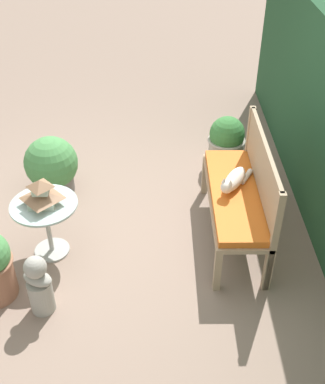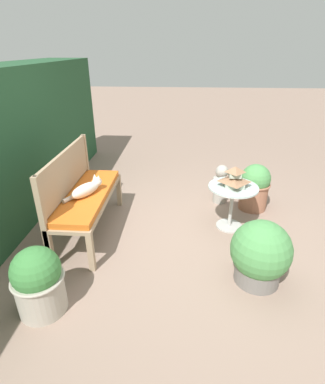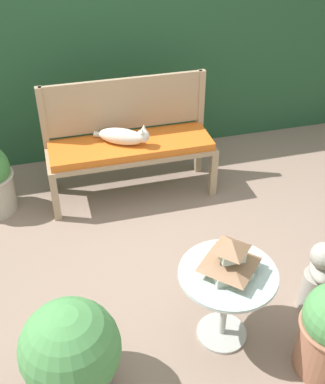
# 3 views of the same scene
# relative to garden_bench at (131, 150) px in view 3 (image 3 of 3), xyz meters

# --- Properties ---
(ground) EXTENTS (30.00, 30.00, 0.00)m
(ground) POSITION_rel_garden_bench_xyz_m (-0.11, -1.15, -0.46)
(ground) COLOR gray
(foliage_hedge_back) EXTENTS (6.40, 0.77, 1.89)m
(foliage_hedge_back) POSITION_rel_garden_bench_xyz_m (-0.11, 1.16, 0.48)
(foliage_hedge_back) COLOR #234C2D
(foliage_hedge_back) RESTS_ON ground
(garden_bench) EXTENTS (1.48, 0.48, 0.54)m
(garden_bench) POSITION_rel_garden_bench_xyz_m (0.00, 0.00, 0.00)
(garden_bench) COLOR tan
(garden_bench) RESTS_ON ground
(bench_backrest) EXTENTS (1.48, 0.06, 1.04)m
(bench_backrest) POSITION_rel_garden_bench_xyz_m (0.00, 0.22, 0.28)
(bench_backrest) COLOR tan
(bench_backrest) RESTS_ON ground
(cat) EXTENTS (0.45, 0.37, 0.20)m
(cat) POSITION_rel_garden_bench_xyz_m (-0.06, -0.01, 0.15)
(cat) COLOR silver
(cat) RESTS_ON garden_bench
(patio_table) EXTENTS (0.60, 0.60, 0.57)m
(patio_table) POSITION_rel_garden_bench_xyz_m (0.23, -1.73, -0.02)
(patio_table) COLOR #B7B7B2
(patio_table) RESTS_ON ground
(pagoda_birdhouse) EXTENTS (0.30, 0.30, 0.25)m
(pagoda_birdhouse) POSITION_rel_garden_bench_xyz_m (0.23, -1.73, 0.22)
(pagoda_birdhouse) COLOR #B2BCA8
(pagoda_birdhouse) RESTS_ON patio_table
(garden_bust) EXTENTS (0.24, 0.30, 0.58)m
(garden_bust) POSITION_rel_garden_bench_xyz_m (0.92, -1.67, -0.18)
(garden_bust) COLOR #A39E93
(garden_bust) RESTS_ON ground
(potted_plant_table_near) EXTENTS (0.57, 0.57, 0.65)m
(potted_plant_table_near) POSITION_rel_garden_bench_xyz_m (-0.74, -1.87, -0.15)
(potted_plant_table_near) COLOR slate
(potted_plant_table_near) RESTS_ON ground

